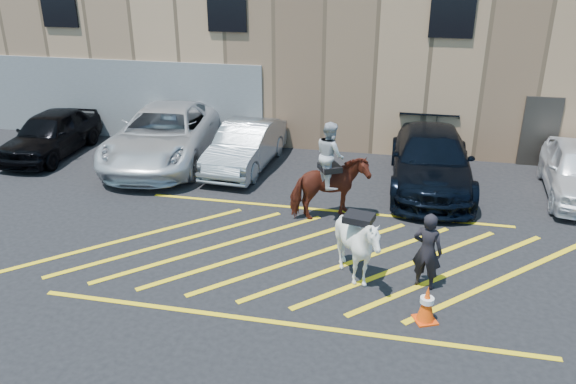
% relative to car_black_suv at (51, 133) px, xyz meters
% --- Properties ---
extents(ground, '(90.00, 90.00, 0.00)m').
position_rel_car_black_suv_xyz_m(ground, '(9.49, -4.68, -0.74)').
color(ground, black).
rests_on(ground, ground).
extents(car_black_suv, '(1.90, 4.38, 1.47)m').
position_rel_car_black_suv_xyz_m(car_black_suv, '(0.00, 0.00, 0.00)').
color(car_black_suv, black).
rests_on(car_black_suv, ground).
extents(car_white_pickup, '(3.59, 6.50, 1.72)m').
position_rel_car_black_suv_xyz_m(car_white_pickup, '(3.90, 0.29, 0.13)').
color(car_white_pickup, silver).
rests_on(car_white_pickup, ground).
extents(car_silver_sedan, '(1.75, 4.35, 1.41)m').
position_rel_car_black_suv_xyz_m(car_silver_sedan, '(6.61, 0.19, -0.03)').
color(car_silver_sedan, '#8F969C').
rests_on(car_silver_sedan, ground).
extents(car_blue_suv, '(2.37, 5.53, 1.59)m').
position_rel_car_black_suv_xyz_m(car_blue_suv, '(12.19, -0.17, 0.06)').
color(car_blue_suv, black).
rests_on(car_blue_suv, ground).
extents(handler, '(0.68, 0.55, 1.62)m').
position_rel_car_black_suv_xyz_m(handler, '(12.01, -5.67, 0.07)').
color(handler, black).
rests_on(handler, ground).
extents(warehouse, '(32.42, 10.20, 7.30)m').
position_rel_car_black_suv_xyz_m(warehouse, '(9.48, 7.31, 2.92)').
color(warehouse, tan).
rests_on(warehouse, ground).
extents(hatching_zone, '(12.60, 5.12, 0.01)m').
position_rel_car_black_suv_xyz_m(hatching_zone, '(9.49, -4.98, -0.73)').
color(hatching_zone, yellow).
rests_on(hatching_zone, ground).
extents(mounted_bay, '(2.08, 1.68, 2.51)m').
position_rel_car_black_suv_xyz_m(mounted_bay, '(9.67, -2.92, 0.28)').
color(mounted_bay, '#582215').
rests_on(mounted_bay, ground).
extents(saddled_white, '(1.55, 1.67, 1.59)m').
position_rel_car_black_suv_xyz_m(saddled_white, '(10.65, -5.73, 0.07)').
color(saddled_white, white).
rests_on(saddled_white, ground).
extents(traffic_cone, '(0.50, 0.50, 0.73)m').
position_rel_car_black_suv_xyz_m(traffic_cone, '(12.03, -6.85, -0.37)').
color(traffic_cone, '#F03F09').
rests_on(traffic_cone, ground).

